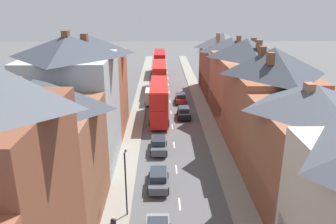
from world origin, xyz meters
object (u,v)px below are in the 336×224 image
at_px(double_decker_bus_mid_street, 159,100).
at_px(delivery_van, 152,95).
at_px(car_mid_black, 159,144).
at_px(street_lamp, 126,179).
at_px(car_parked_left_b, 181,98).
at_px(double_decker_bus_far_approaching, 160,62).
at_px(double_decker_bus_lead, 159,77).
at_px(car_near_silver, 158,178).
at_px(car_parked_right_a, 184,112).

bearing_deg(double_decker_bus_mid_street, delivery_van, 99.09).
xyz_separation_m(car_mid_black, street_lamp, (-2.45, -11.72, 2.40)).
height_order(car_mid_black, car_parked_left_b, car_mid_black).
bearing_deg(street_lamp, car_mid_black, 78.20).
distance_m(double_decker_bus_far_approaching, car_parked_left_b, 23.06).
height_order(double_decker_bus_lead, car_mid_black, double_decker_bus_lead).
bearing_deg(double_decker_bus_far_approaching, delivery_van, -93.26).
relative_size(double_decker_bus_far_approaching, street_lamp, 1.96).
bearing_deg(double_decker_bus_lead, double_decker_bus_mid_street, -90.00).
xyz_separation_m(double_decker_bus_lead, car_parked_left_b, (3.61, -7.54, -2.02)).
height_order(double_decker_bus_lead, car_parked_left_b, double_decker_bus_lead).
relative_size(car_mid_black, car_parked_left_b, 1.11).
relative_size(double_decker_bus_far_approaching, delivery_van, 2.08).
relative_size(double_decker_bus_mid_street, street_lamp, 1.96).
distance_m(double_decker_bus_far_approaching, street_lamp, 53.26).
xyz_separation_m(car_parked_left_b, delivery_van, (-4.90, 0.01, 0.54)).
bearing_deg(delivery_van, car_parked_left_b, -0.17).
bearing_deg(delivery_van, double_decker_bus_mid_street, -80.91).
bearing_deg(double_decker_bus_mid_street, car_near_silver, -89.97).
distance_m(double_decker_bus_lead, car_parked_right_a, 15.63).
height_order(double_decker_bus_lead, double_decker_bus_mid_street, same).
xyz_separation_m(double_decker_bus_mid_street, street_lamp, (-2.44, -22.47, 0.43)).
relative_size(double_decker_bus_lead, double_decker_bus_far_approaching, 1.00).
height_order(double_decker_bus_far_approaching, car_near_silver, double_decker_bus_far_approaching).
bearing_deg(car_parked_right_a, double_decker_bus_far_approaching, 96.81).
height_order(double_decker_bus_mid_street, car_near_silver, double_decker_bus_mid_street).
xyz_separation_m(double_decker_bus_lead, delivery_van, (-1.29, -7.52, -1.48)).
xyz_separation_m(car_mid_black, delivery_van, (-1.30, 18.81, 0.49)).
relative_size(double_decker_bus_mid_street, double_decker_bus_far_approaching, 1.00).
xyz_separation_m(double_decker_bus_lead, double_decker_bus_far_approaching, (0.00, 15.14, 0.00)).
bearing_deg(double_decker_bus_lead, street_lamp, -93.67).
distance_m(double_decker_bus_lead, double_decker_bus_mid_street, 15.59).
distance_m(double_decker_bus_mid_street, car_parked_left_b, 9.05).
bearing_deg(double_decker_bus_lead, delivery_van, -99.73).
height_order(car_parked_right_a, car_mid_black, same).
height_order(delivery_van, street_lamp, street_lamp).
height_order(double_decker_bus_mid_street, car_parked_right_a, double_decker_bus_mid_street).
distance_m(double_decker_bus_lead, delivery_van, 7.78).
height_order(car_near_silver, car_mid_black, car_mid_black).
relative_size(double_decker_bus_lead, double_decker_bus_mid_street, 1.00).
bearing_deg(car_parked_right_a, double_decker_bus_lead, 103.46).
relative_size(double_decker_bus_lead, delivery_van, 2.08).
relative_size(double_decker_bus_lead, car_mid_black, 2.45).
height_order(double_decker_bus_lead, car_parked_right_a, double_decker_bus_lead).
height_order(car_near_silver, car_parked_right_a, car_parked_right_a).
distance_m(car_mid_black, car_parked_left_b, 19.14).
relative_size(double_decker_bus_lead, car_parked_left_b, 2.71).
bearing_deg(car_near_silver, car_parked_right_a, 79.14).
relative_size(double_decker_bus_mid_street, car_near_silver, 2.48).
bearing_deg(car_parked_right_a, car_near_silver, -100.86).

